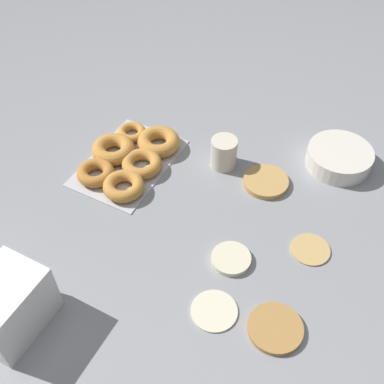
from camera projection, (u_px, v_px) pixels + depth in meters
name	position (u px, v px, depth m)	size (l,w,h in m)	color
ground_plane	(217.00, 230.00, 1.13)	(3.00, 3.00, 0.00)	gray
pancake_0	(266.00, 182.00, 1.23)	(0.12, 0.12, 0.01)	tan
pancake_1	(310.00, 249.00, 1.09)	(0.09, 0.09, 0.01)	tan
pancake_2	(275.00, 328.00, 0.96)	(0.11, 0.11, 0.01)	#B27F42
pancake_3	(231.00, 259.00, 1.07)	(0.09, 0.09, 0.01)	beige
pancake_4	(214.00, 310.00, 0.98)	(0.10, 0.10, 0.01)	beige
donut_tray	(129.00, 158.00, 1.27)	(0.30, 0.21, 0.04)	silver
batter_bowl	(339.00, 158.00, 1.26)	(0.17, 0.17, 0.05)	silver
container_stack	(7.00, 306.00, 0.92)	(0.16, 0.12, 0.13)	white
paper_cup	(224.00, 153.00, 1.25)	(0.07, 0.07, 0.08)	beige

